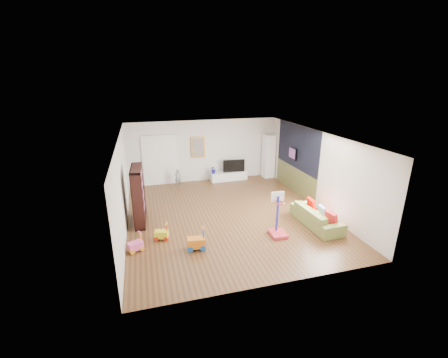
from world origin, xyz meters
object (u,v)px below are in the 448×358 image
object	(u,v)px
sofa	(316,216)
bookshelf	(138,196)
media_console	(229,176)
basketball_hoop	(279,215)

from	to	relation	value
sofa	bookshelf	bearing A→B (deg)	70.20
media_console	basketball_hoop	world-z (taller)	basketball_hoop
bookshelf	sofa	world-z (taller)	bookshelf
bookshelf	basketball_hoop	world-z (taller)	bookshelf
media_console	basketball_hoop	xyz separation A→B (m)	(-0.02, -5.20, 0.46)
bookshelf	sofa	xyz separation A→B (m)	(5.32, -1.68, -0.63)
bookshelf	media_console	bearing A→B (deg)	42.06
media_console	bookshelf	size ratio (longest dim) A/B	0.91
sofa	basketball_hoop	bearing A→B (deg)	99.69
sofa	basketball_hoop	xyz separation A→B (m)	(-1.44, -0.31, 0.37)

